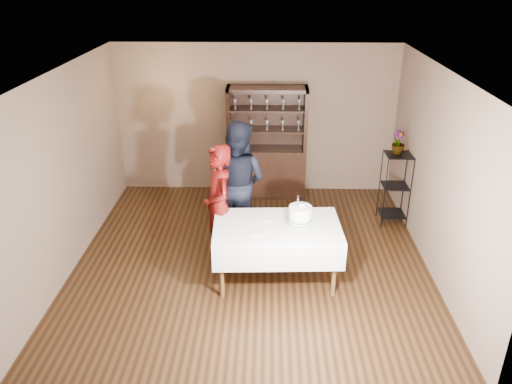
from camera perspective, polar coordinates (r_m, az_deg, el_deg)
floor at (r=7.35m, az=-0.52°, el=-7.55°), size 5.00×5.00×0.00m
ceiling at (r=6.33m, az=-0.62°, el=13.58°), size 5.00×5.00×0.00m
back_wall at (r=9.08m, az=0.00°, el=8.27°), size 5.00×0.02×2.70m
wall_left at (r=7.25m, az=-20.73°, el=2.27°), size 0.02×5.00×2.70m
wall_right at (r=7.09m, az=20.07°, el=1.88°), size 0.02×5.00×2.70m
china_hutch at (r=9.06m, az=1.22°, el=3.66°), size 1.40×0.48×2.00m
plant_etagere at (r=8.35m, az=15.59°, el=0.70°), size 0.42×0.42×1.20m
cake_table at (r=6.59m, az=2.39°, el=-5.29°), size 1.69×1.09×0.83m
woman at (r=6.87m, az=-4.26°, el=-1.61°), size 0.62×0.75×1.77m
man at (r=7.45m, az=-2.11°, el=1.18°), size 1.13×1.01×1.90m
cake at (r=6.39m, az=5.08°, el=-2.53°), size 0.37×0.37×0.45m
plate_near at (r=6.30m, az=-0.03°, el=-4.64°), size 0.24×0.24×0.01m
plate_far at (r=6.64m, az=1.18°, el=-3.00°), size 0.23×0.23×0.01m
potted_plant at (r=8.12m, az=15.97°, el=5.47°), size 0.27×0.27×0.37m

